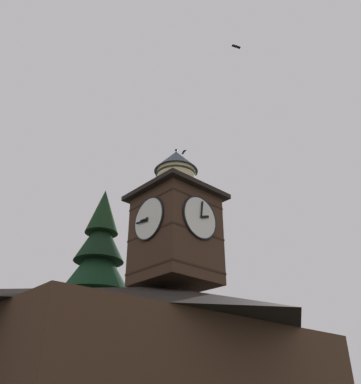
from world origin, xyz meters
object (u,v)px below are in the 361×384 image
(flying_bird_high, at_px, (236,47))
(pine_tree_behind, at_px, (93,318))
(clock_tower, at_px, (176,223))
(flying_bird_low, at_px, (184,152))
(moon, at_px, (126,292))
(building_main, at_px, (161,364))

(flying_bird_high, bearing_deg, pine_tree_behind, -85.72)
(clock_tower, height_order, flying_bird_low, flying_bird_low)
(moon, distance_m, flying_bird_high, 33.27)
(flying_bird_low, bearing_deg, pine_tree_behind, -45.41)
(building_main, bearing_deg, flying_bird_high, 102.26)
(moon, xyz_separation_m, flying_bird_high, (13.78, 29.48, 6.95))
(clock_tower, xyz_separation_m, moon, (-14.51, -25.10, 3.04))
(clock_tower, height_order, pine_tree_behind, pine_tree_behind)
(flying_bird_high, bearing_deg, building_main, -77.74)
(moon, bearing_deg, flying_bird_high, 64.94)
(pine_tree_behind, relative_size, flying_bird_high, 27.33)
(building_main, relative_size, flying_bird_low, 26.89)
(clock_tower, relative_size, pine_tree_behind, 0.53)
(pine_tree_behind, bearing_deg, flying_bird_low, 134.59)
(clock_tower, xyz_separation_m, pine_tree_behind, (0.14, -7.25, -3.94))
(clock_tower, distance_m, flying_bird_high, 10.93)
(flying_bird_low, bearing_deg, moon, -116.33)
(clock_tower, relative_size, flying_bird_high, 14.46)
(pine_tree_behind, distance_m, moon, 24.13)
(flying_bird_high, xyz_separation_m, flying_bird_low, (-3.00, -7.69, -2.22))
(clock_tower, distance_m, moon, 29.15)
(clock_tower, relative_size, flying_bird_low, 13.02)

